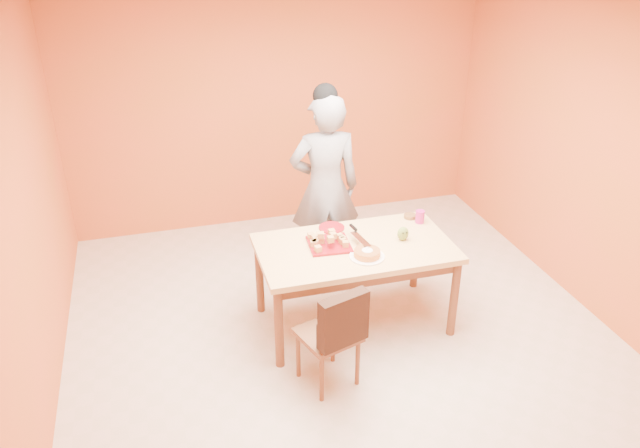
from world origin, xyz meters
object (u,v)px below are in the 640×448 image
object	(u,v)px
dining_table	(355,256)
person	(325,188)
egg_ornament	(403,234)
checker_tin	(410,216)
pastry_platter	(329,244)
dining_chair	(329,333)
sponge_cake	(367,253)
red_dinner_plate	(332,228)
magenta_glass	(420,217)

from	to	relation	value
dining_table	person	xyz separation A→B (m)	(-0.00, 0.87, 0.24)
egg_ornament	checker_tin	world-z (taller)	egg_ornament
checker_tin	pastry_platter	bearing A→B (deg)	-161.16
person	pastry_platter	world-z (taller)	person
dining_chair	sponge_cake	xyz separation A→B (m)	(0.46, 0.47, 0.34)
dining_chair	checker_tin	size ratio (longest dim) A/B	8.04
person	red_dinner_plate	bearing A→B (deg)	84.45
sponge_cake	checker_tin	distance (m)	0.82
sponge_cake	checker_tin	bearing A→B (deg)	42.33
dining_table	pastry_platter	distance (m)	0.24
red_dinner_plate	egg_ornament	world-z (taller)	egg_ornament
red_dinner_plate	checker_tin	distance (m)	0.73
red_dinner_plate	sponge_cake	xyz separation A→B (m)	(0.13, -0.55, 0.03)
person	pastry_platter	distance (m)	0.85
pastry_platter	magenta_glass	distance (m)	0.90
pastry_platter	magenta_glass	bearing A→B (deg)	11.45
pastry_platter	egg_ornament	bearing A→B (deg)	-7.16
red_dinner_plate	sponge_cake	distance (m)	0.57
person	egg_ornament	size ratio (longest dim) A/B	14.97
dining_chair	magenta_glass	size ratio (longest dim) A/B	7.72
pastry_platter	egg_ornament	xyz separation A→B (m)	(0.62, -0.08, 0.05)
magenta_glass	person	bearing A→B (deg)	137.29
pastry_platter	checker_tin	bearing A→B (deg)	18.84
pastry_platter	sponge_cake	distance (m)	0.35
sponge_cake	pastry_platter	bearing A→B (deg)	131.51
person	pastry_platter	xyz separation A→B (m)	(-0.20, -0.81, -0.14)
dining_chair	sponge_cake	world-z (taller)	dining_chair
dining_table	person	world-z (taller)	person
person	egg_ornament	bearing A→B (deg)	119.63
dining_table	dining_chair	size ratio (longest dim) A/B	1.83
dining_chair	checker_tin	distance (m)	1.51
person	sponge_cake	xyz separation A→B (m)	(0.03, -1.07, -0.11)
egg_ornament	dining_chair	bearing A→B (deg)	-143.92
person	sponge_cake	distance (m)	1.08
pastry_platter	sponge_cake	xyz separation A→B (m)	(0.23, -0.26, 0.03)
egg_ornament	pastry_platter	bearing A→B (deg)	170.69
pastry_platter	sponge_cake	world-z (taller)	sponge_cake
red_dinner_plate	egg_ornament	bearing A→B (deg)	-35.55
dining_table	person	bearing A→B (deg)	90.23
red_dinner_plate	sponge_cake	world-z (taller)	sponge_cake
checker_tin	magenta_glass	bearing A→B (deg)	-67.16
person	magenta_glass	size ratio (longest dim) A/B	16.02
pastry_platter	magenta_glass	world-z (taller)	magenta_glass
magenta_glass	egg_ornament	bearing A→B (deg)	-136.20
pastry_platter	checker_tin	size ratio (longest dim) A/B	3.08
dining_chair	red_dinner_plate	bearing A→B (deg)	54.47
sponge_cake	egg_ornament	distance (m)	0.43
pastry_platter	dining_table	bearing A→B (deg)	-17.35
person	red_dinner_plate	xyz separation A→B (m)	(-0.09, -0.52, -0.14)
red_dinner_plate	person	bearing A→B (deg)	79.93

